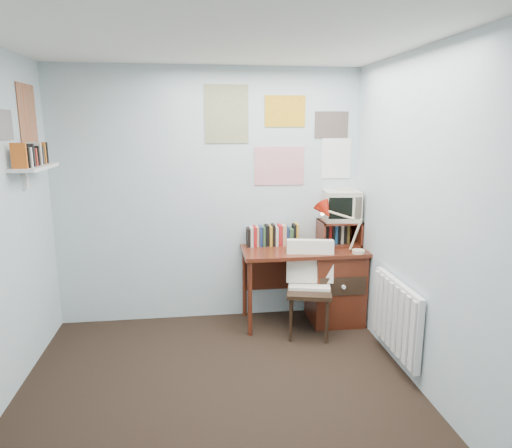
{
  "coord_description": "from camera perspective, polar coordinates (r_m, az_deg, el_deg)",
  "views": [
    {
      "loc": [
        -0.13,
        -2.73,
        1.95
      ],
      "look_at": [
        0.36,
        0.97,
        1.14
      ],
      "focal_mm": 32.0,
      "sensor_mm": 36.0,
      "label": 1
    }
  ],
  "objects": [
    {
      "name": "desk",
      "position": [
        4.67,
        9.13,
        -7.18
      ],
      "size": [
        1.2,
        0.55,
        0.76
      ],
      "color": "#5D2415",
      "rests_on": "ground"
    },
    {
      "name": "book_row",
      "position": [
        4.59,
        2.56,
        -1.32
      ],
      "size": [
        0.6,
        0.14,
        0.22
      ],
      "primitive_type": "cube",
      "color": "#5D2415",
      "rests_on": "desk"
    },
    {
      "name": "desk_lamp",
      "position": [
        4.39,
        12.8,
        -0.83
      ],
      "size": [
        0.32,
        0.28,
        0.44
      ],
      "primitive_type": "cube",
      "rotation": [
        0.0,
        0.0,
        0.07
      ],
      "color": "#B21D0B",
      "rests_on": "desk"
    },
    {
      "name": "posters_back",
      "position": [
        4.56,
        2.99,
        11.01
      ],
      "size": [
        1.2,
        0.01,
        0.9
      ],
      "primitive_type": "cube",
      "color": "white",
      "rests_on": "back_wall"
    },
    {
      "name": "back_wall",
      "position": [
        4.54,
        -5.84,
        3.35
      ],
      "size": [
        3.0,
        0.02,
        2.5
      ],
      "primitive_type": "cube",
      "color": "silver",
      "rests_on": "ground"
    },
    {
      "name": "tv_riser",
      "position": [
        4.68,
        10.33,
        -1.08
      ],
      "size": [
        0.4,
        0.3,
        0.25
      ],
      "primitive_type": "cube",
      "color": "#5D2415",
      "rests_on": "desk"
    },
    {
      "name": "right_wall",
      "position": [
        3.26,
        22.67,
        -1.07
      ],
      "size": [
        0.02,
        3.5,
        2.5
      ],
      "primitive_type": "cube",
      "color": "silver",
      "rests_on": "ground"
    },
    {
      "name": "wall_shelf",
      "position": [
        4.05,
        -25.96,
        6.39
      ],
      "size": [
        0.2,
        0.62,
        0.24
      ],
      "primitive_type": "cube",
      "color": "white",
      "rests_on": "left_wall"
    },
    {
      "name": "desk_chair",
      "position": [
        4.32,
        6.67,
        -8.39
      ],
      "size": [
        0.53,
        0.52,
        0.86
      ],
      "primitive_type": "cube",
      "rotation": [
        0.0,
        0.0,
        -0.24
      ],
      "color": "black",
      "rests_on": "ground"
    },
    {
      "name": "crt_tv",
      "position": [
        4.64,
        10.66,
        2.46
      ],
      "size": [
        0.38,
        0.36,
        0.33
      ],
      "primitive_type": "cube",
      "rotation": [
        0.0,
        0.0,
        -0.12
      ],
      "color": "beige",
      "rests_on": "tv_riser"
    },
    {
      "name": "posters_left",
      "position": [
        4.07,
        -27.75,
        11.62
      ],
      "size": [
        0.01,
        0.7,
        0.6
      ],
      "primitive_type": "cube",
      "color": "white",
      "rests_on": "left_wall"
    },
    {
      "name": "radiator",
      "position": [
        3.96,
        17.13,
        -11.03
      ],
      "size": [
        0.09,
        0.8,
        0.6
      ],
      "primitive_type": "cube",
      "color": "white",
      "rests_on": "right_wall"
    },
    {
      "name": "ground",
      "position": [
        3.36,
        -4.27,
        -23.21
      ],
      "size": [
        3.5,
        3.5,
        0.0
      ],
      "primitive_type": "plane",
      "color": "black",
      "rests_on": "ground"
    },
    {
      "name": "ceiling",
      "position": [
        2.79,
        -5.15,
        23.6
      ],
      "size": [
        3.0,
        3.5,
        0.02
      ],
      "primitive_type": "cube",
      "color": "white",
      "rests_on": "back_wall"
    }
  ]
}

